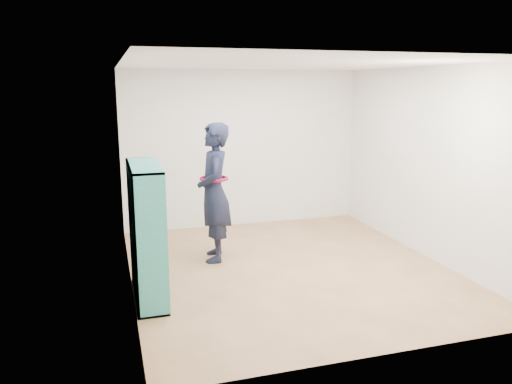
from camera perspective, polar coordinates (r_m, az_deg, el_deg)
name	(u,v)px	position (r m, az deg, el deg)	size (l,w,h in m)	color
floor	(289,268)	(6.61, 3.79, -8.70)	(4.50, 4.50, 0.00)	#8A603F
ceiling	(292,64)	(6.19, 4.13, 14.43)	(4.50, 4.50, 0.00)	white
wall_left	(126,179)	(5.88, -14.62, 1.46)	(0.02, 4.50, 2.60)	silver
wall_right	(427,163)	(7.22, 19.00, 3.11)	(0.02, 4.50, 2.60)	silver
wall_back	(243,149)	(8.39, -1.49, 4.94)	(4.00, 0.02, 2.60)	silver
wall_front	(386,214)	(4.29, 14.63, -2.42)	(4.00, 0.02, 2.60)	silver
bookshelf	(144,234)	(5.65, -12.63, -4.74)	(0.33, 1.13, 1.51)	teal
person	(214,192)	(6.71, -4.80, -0.04)	(0.55, 0.75, 1.87)	black
smartphone	(203,183)	(6.76, -6.02, 1.08)	(0.02, 0.10, 0.13)	silver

